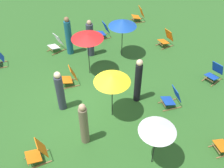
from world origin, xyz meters
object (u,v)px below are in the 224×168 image
object	(u,v)px
deckchair_11	(172,98)
person_0	(69,37)
umbrella_2	(123,23)
umbrella_1	(158,128)
person_1	(90,39)
deckchair_2	(38,153)
deckchair_1	(103,31)
person_4	(60,92)
umbrella_0	(112,79)
umbrella_3	(87,36)
person_2	(138,81)
deckchair_8	(56,44)
deckchair_6	(214,73)
deckchair_7	(139,15)
person_3	(84,125)
deckchair_5	(166,39)
deckchair_3	(70,77)

from	to	relation	value
deckchair_11	person_0	world-z (taller)	person_0
umbrella_2	umbrella_1	bearing A→B (deg)	-21.53
person_1	deckchair_11	bearing A→B (deg)	-8.20
deckchair_2	umbrella_2	distance (m)	6.38
deckchair_11	person_0	xyz separation A→B (m)	(-5.10, -1.99, 0.53)
deckchair_2	person_1	bearing A→B (deg)	142.21
deckchair_1	person_4	size ratio (longest dim) A/B	0.49
umbrella_0	person_0	xyz separation A→B (m)	(-4.44, 0.21, -0.84)
umbrella_3	person_4	bearing A→B (deg)	-52.56
person_2	umbrella_0	bearing A→B (deg)	-18.18
deckchair_1	deckchair_8	distance (m)	2.53
deckchair_2	person_2	distance (m)	4.22
deckchair_6	deckchair_8	world-z (taller)	same
deckchair_7	person_4	world-z (taller)	person_4
deckchair_1	deckchair_11	bearing A→B (deg)	3.20
deckchair_6	person_0	world-z (taller)	person_0
person_1	deckchair_7	bearing A→B (deg)	90.71
person_0	person_1	size ratio (longest dim) A/B	1.04
deckchair_11	person_0	distance (m)	5.50
deckchair_11	umbrella_1	size ratio (longest dim) A/B	0.47
person_2	person_1	bearing A→B (deg)	-115.89
deckchair_2	person_3	distance (m)	1.62
deckchair_6	deckchair_8	distance (m)	7.26
deckchair_6	person_1	size ratio (longest dim) A/B	0.47
person_1	deckchair_5	bearing A→B (deg)	49.84
deckchair_6	umbrella_1	distance (m)	5.11
deckchair_8	umbrella_1	bearing A→B (deg)	-9.58
umbrella_3	person_4	size ratio (longest dim) A/B	1.15
deckchair_7	person_0	xyz separation A→B (m)	(1.08, -4.62, 0.53)
deckchair_2	deckchair_3	distance (m)	3.62
umbrella_3	deckchair_11	bearing A→B (deg)	29.53
person_1	person_3	bearing A→B (deg)	-51.00
umbrella_0	umbrella_3	distance (m)	2.63
person_0	umbrella_1	bearing A→B (deg)	5.19
umbrella_3	deckchair_7	bearing A→B (deg)	123.11
deckchair_1	deckchair_2	size ratio (longest dim) A/B	1.00
deckchair_8	person_1	size ratio (longest dim) A/B	0.47
umbrella_3	person_1	size ratio (longest dim) A/B	1.09
umbrella_1	person_3	size ratio (longest dim) A/B	1.06
deckchair_5	deckchair_8	bearing A→B (deg)	-116.55
deckchair_2	umbrella_1	bearing A→B (deg)	63.39
person_3	person_4	bearing A→B (deg)	-72.89
deckchair_3	person_1	xyz separation A→B (m)	(-1.50, 1.67, 0.47)
umbrella_1	deckchair_8	bearing A→B (deg)	-176.88
person_1	person_3	world-z (taller)	person_1
person_1	umbrella_2	bearing A→B (deg)	34.46
umbrella_3	person_1	bearing A→B (deg)	152.08
deckchair_5	deckchair_6	bearing A→B (deg)	-0.15
deckchair_7	deckchair_6	bearing A→B (deg)	13.53
deckchair_1	umbrella_0	world-z (taller)	umbrella_0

